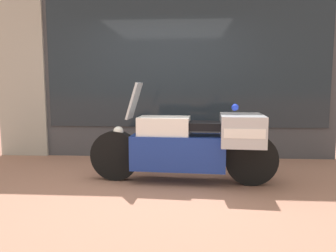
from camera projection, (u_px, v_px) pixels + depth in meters
ground_plane at (152, 188)px, 4.10m from camera, size 60.00×60.00×0.00m
shop_building at (142, 50)px, 5.87m from camera, size 5.98×0.55×3.81m
window_display at (184, 129)px, 6.03m from camera, size 4.67×0.30×2.01m
paramedic_motorcycle at (195, 142)px, 4.26m from camera, size 2.47×0.79×1.32m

